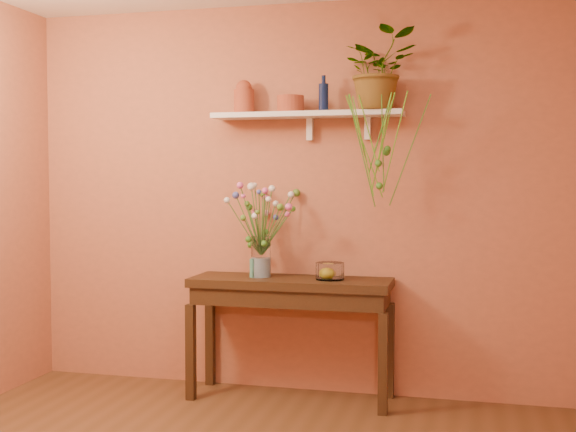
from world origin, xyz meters
name	(u,v)px	position (x,y,z in m)	size (l,w,h in m)	color
room	(200,211)	(0.00, 0.00, 1.35)	(4.04, 4.04, 2.70)	brown
sideboard	(291,296)	(-0.04, 1.76, 0.70)	(1.35, 0.43, 0.82)	#392413
wall_shelf	(308,115)	(0.06, 1.87, 1.92)	(1.30, 0.24, 0.19)	white
terracotta_jug	(244,98)	(-0.40, 1.89, 2.05)	(0.18, 0.18, 0.23)	#9C3E25
terracotta_pot	(291,104)	(-0.06, 1.85, 1.99)	(0.18, 0.18, 0.11)	#9C3E25
blue_bottle	(324,97)	(0.16, 1.87, 2.04)	(0.07, 0.07, 0.24)	#0C183F
spider_plant	(379,70)	(0.54, 1.85, 2.20)	(0.47, 0.41, 0.52)	#387420
plant_fronds	(381,152)	(0.57, 1.70, 1.66)	(0.54, 0.29, 0.71)	#387420
glass_vase	(261,260)	(-0.25, 1.77, 0.94)	(0.13, 0.13, 0.28)	white
bouquet	(263,211)	(-0.23, 1.79, 1.27)	(0.48, 0.47, 0.50)	#386B28
glass_bowl	(330,272)	(0.23, 1.77, 0.87)	(0.19, 0.19, 0.11)	white
lemon	(328,273)	(0.22, 1.76, 0.86)	(0.08, 0.08, 0.08)	#FEF72B
carton	(255,268)	(-0.28, 1.74, 0.88)	(0.06, 0.05, 0.13)	teal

